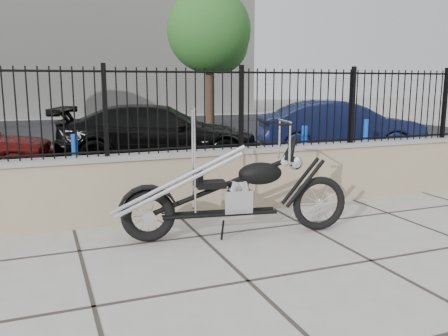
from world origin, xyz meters
TOP-DOWN VIEW (x-y plane):
  - ground_plane at (0.00, 0.00)m, footprint 90.00×90.00m
  - parking_lot at (0.00, 12.50)m, footprint 30.00×30.00m
  - retaining_wall at (0.00, 2.50)m, footprint 14.00×0.36m
  - iron_fence at (0.00, 2.50)m, footprint 14.00×0.08m
  - background_building at (0.00, 26.50)m, footprint 22.00×6.00m
  - chopper_motorcycle at (0.39, 1.36)m, footprint 2.85×0.96m
  - car_black at (0.88, 7.20)m, footprint 5.27×3.35m
  - car_blue at (5.83, 6.82)m, footprint 4.70×2.74m
  - bollard_a at (-1.24, 5.19)m, footprint 0.15×0.15m
  - bollard_b at (3.30, 4.47)m, footprint 0.13×0.13m
  - bollard_c at (5.48, 5.26)m, footprint 0.16×0.16m
  - tree_right at (5.32, 15.98)m, footprint 3.65×3.65m

SIDE VIEW (x-z plane):
  - ground_plane at x=0.00m, z-range 0.00..0.00m
  - parking_lot at x=0.00m, z-range 0.00..0.00m
  - retaining_wall at x=0.00m, z-range 0.00..0.96m
  - bollard_a at x=-1.24m, z-range 0.00..0.99m
  - bollard_b at x=3.30m, z-range 0.00..1.06m
  - bollard_c at x=5.48m, z-range 0.00..1.08m
  - car_black at x=0.88m, z-range 0.00..1.42m
  - car_blue at x=5.83m, z-range 0.00..1.46m
  - chopper_motorcycle at x=0.39m, z-range 0.00..1.69m
  - iron_fence at x=0.00m, z-range 0.96..2.16m
  - background_building at x=0.00m, z-range 0.00..8.00m
  - tree_right at x=5.32m, z-range 1.23..7.39m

